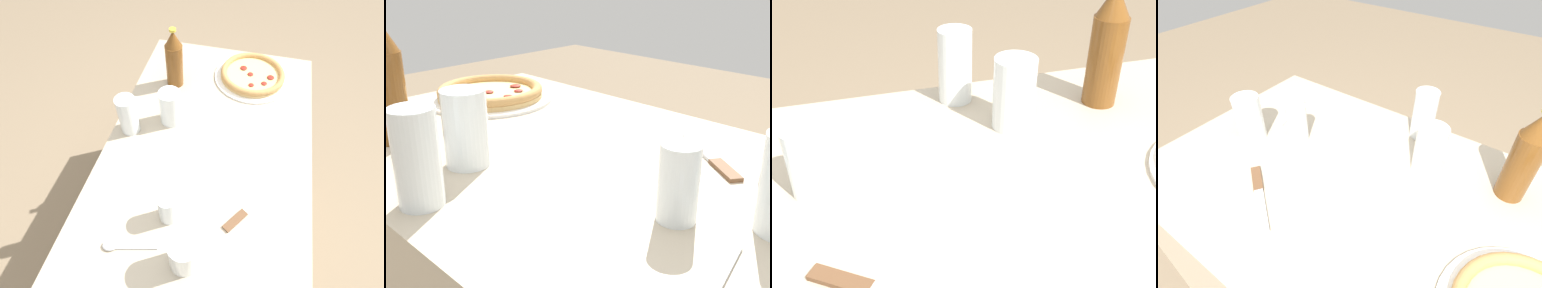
% 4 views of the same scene
% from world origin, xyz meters
% --- Properties ---
extents(ground_plane, '(8.00, 8.00, 0.00)m').
position_xyz_m(ground_plane, '(0.00, 0.00, 0.00)').
color(ground_plane, '#847056').
extents(table, '(1.22, 0.75, 0.77)m').
position_xyz_m(table, '(0.00, 0.00, 0.38)').
color(table, '#B7A88E').
rests_on(table, ground_plane).
extents(pizza_salami, '(0.33, 0.33, 0.04)m').
position_xyz_m(pizza_salami, '(0.42, -0.11, 0.79)').
color(pizza_salami, white).
rests_on(pizza_salami, table).
extents(glass_orange_juice, '(0.08, 0.08, 0.15)m').
position_xyz_m(glass_orange_juice, '(-0.42, -0.01, 0.84)').
color(glass_orange_juice, white).
rests_on(glass_orange_juice, table).
extents(glass_red_wine, '(0.06, 0.06, 0.12)m').
position_xyz_m(glass_red_wine, '(-0.29, 0.07, 0.82)').
color(glass_red_wine, white).
rests_on(glass_red_wine, table).
extents(glass_iced_tea, '(0.08, 0.08, 0.15)m').
position_xyz_m(glass_iced_tea, '(0.10, 0.17, 0.84)').
color(glass_iced_tea, white).
rests_on(glass_iced_tea, table).
extents(glass_water, '(0.07, 0.07, 0.16)m').
position_xyz_m(glass_water, '(0.02, 0.31, 0.84)').
color(glass_water, white).
rests_on(glass_water, table).
extents(beer_bottle, '(0.07, 0.07, 0.26)m').
position_xyz_m(beer_bottle, '(0.31, 0.21, 0.90)').
color(beer_bottle, brown).
rests_on(beer_bottle, table).
extents(knife, '(0.20, 0.15, 0.01)m').
position_xyz_m(knife, '(-0.22, -0.17, 0.77)').
color(knife, brown).
rests_on(knife, table).
extents(spoon, '(0.06, 0.17, 0.02)m').
position_xyz_m(spoon, '(-0.42, 0.18, 0.78)').
color(spoon, silver).
rests_on(spoon, table).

